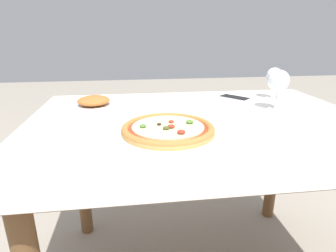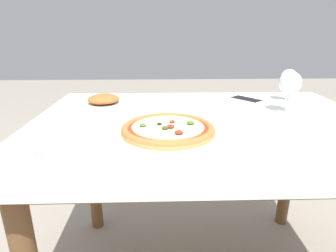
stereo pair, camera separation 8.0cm
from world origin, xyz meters
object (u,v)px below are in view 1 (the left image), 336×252
(dining_table, at_px, (201,144))
(cell_phone, at_px, (235,98))
(wine_glass_far_right, at_px, (274,76))
(wine_glass_far_left, at_px, (278,81))
(fork, at_px, (39,168))
(pizza_plate, at_px, (168,130))
(side_plate, at_px, (94,103))

(dining_table, relative_size, cell_phone, 7.88)
(wine_glass_far_right, bearing_deg, wine_glass_far_left, -113.16)
(wine_glass_far_left, xyz_separation_m, cell_phone, (-0.10, 0.19, -0.11))
(cell_phone, bearing_deg, fork, -139.38)
(fork, height_order, wine_glass_far_right, wine_glass_far_right)
(dining_table, relative_size, pizza_plate, 3.72)
(wine_glass_far_left, bearing_deg, dining_table, -162.90)
(pizza_plate, bearing_deg, dining_table, 42.99)
(fork, bearing_deg, side_plate, 83.09)
(wine_glass_far_left, distance_m, side_plate, 0.74)
(fork, relative_size, cell_phone, 1.09)
(wine_glass_far_right, xyz_separation_m, side_plate, (-0.80, -0.05, -0.08))
(cell_phone, bearing_deg, wine_glass_far_right, -1.89)
(fork, height_order, wine_glass_far_left, wine_glass_far_left)
(wine_glass_far_left, bearing_deg, cell_phone, 117.52)
(pizza_plate, relative_size, wine_glass_far_right, 2.32)
(wine_glass_far_left, bearing_deg, pizza_plate, -153.74)
(dining_table, xyz_separation_m, fork, (-0.46, -0.30, 0.09))
(dining_table, bearing_deg, wine_glass_far_right, 35.06)
(pizza_plate, distance_m, side_plate, 0.44)
(dining_table, height_order, cell_phone, cell_phone)
(dining_table, xyz_separation_m, wine_glass_far_right, (0.40, 0.28, 0.19))
(side_plate, bearing_deg, wine_glass_far_left, -10.33)
(pizza_plate, xyz_separation_m, wine_glass_far_left, (0.46, 0.23, 0.10))
(fork, bearing_deg, wine_glass_far_right, 34.05)
(wine_glass_far_right, bearing_deg, fork, -145.95)
(pizza_plate, distance_m, wine_glass_far_right, 0.68)
(pizza_plate, height_order, wine_glass_far_left, wine_glass_far_left)
(pizza_plate, distance_m, wine_glass_far_left, 0.52)
(dining_table, bearing_deg, cell_phone, 51.87)
(wine_glass_far_left, height_order, wine_glass_far_right, wine_glass_far_left)
(fork, xyz_separation_m, cell_phone, (0.69, 0.59, 0.00))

